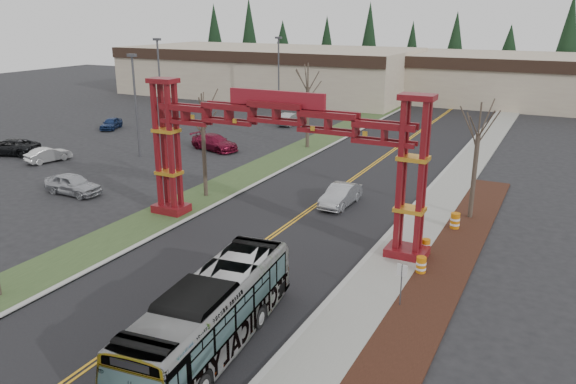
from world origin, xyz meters
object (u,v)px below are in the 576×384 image
Objects in this scene: light_pole_near at (135,99)px; light_pole_far at (279,69)px; bare_tree_right_far at (478,134)px; barrel_north at (455,222)px; bare_tree_median_mid at (203,121)px; retail_building_west at (270,71)px; bare_tree_median_far at (308,87)px; parked_car_mid_b at (111,123)px; parked_car_mid_a at (215,142)px; parked_car_far_a at (291,119)px; barrel_south at (421,266)px; transit_bus at (211,315)px; barrel_mid at (426,247)px; light_pole_mid at (159,76)px; retail_building_east at (538,80)px; gateway_arch at (277,136)px; street_sign at (402,277)px; parked_car_near_a at (73,184)px; parked_car_near_b at (48,155)px; silver_sedan at (340,195)px; parked_car_near_c at (9,147)px.

light_pole_far is (-0.29, 28.29, 0.29)m from light_pole_near.
bare_tree_right_far is 6.99× the size of barrel_north.
bare_tree_right_far is (18.00, 3.90, 0.05)m from bare_tree_median_mid.
bare_tree_median_mid is at bearing -66.23° from retail_building_west.
parked_car_mid_b is at bearing -175.93° from bare_tree_median_far.
parked_car_mid_a is 1.17× the size of parked_car_far_a.
barrel_south is 7.11m from barrel_north.
parked_car_mid_b is at bearing 132.19° from transit_bus.
bare_tree_right_far is 8.72m from barrel_mid.
light_pole_mid reaches higher than transit_bus.
parked_car_mid_a is 0.54× the size of light_pole_far.
retail_building_east is at bearing 36.48° from light_pole_far.
gateway_arch is 1.81× the size of light_pole_mid.
barrel_south is (-0.80, -63.65, -3.03)m from retail_building_east.
barrel_mid is (8.80, 0.94, -5.54)m from gateway_arch.
street_sign is 2.20× the size of barrel_south.
parked_car_near_a is 4.18× the size of barrel_north.
bare_tree_median_far is at bearing -113.97° from retail_building_east.
barrel_south is at bearing -54.00° from light_pole_far.
retail_building_west is 44.04m from light_pole_near.
light_pole_mid is at bearing 147.92° from barrel_mid.
parked_car_near_b is at bearing 58.72° from parked_car_near_a.
silver_sedan is at bearing 90.01° from transit_bus.
light_pole_mid is (-20.28, 20.19, 0.30)m from bare_tree_median_mid.
barrel_south is (37.48, -25.88, -5.34)m from light_pole_mid.
gateway_arch is 16.78× the size of barrel_north.
parked_car_near_b is at bearing -89.07° from parked_car_mid_b.
retail_building_east is at bearing 11.31° from retail_building_west.
transit_bus is at bearing -64.89° from light_pole_far.
parked_car_mid_b is (-42.13, -42.21, -2.85)m from retail_building_east.
bare_tree_median_far is at bearing 126.60° from barrel_south.
bare_tree_median_mid is 8.41× the size of barrel_mid.
light_pole_far reaches higher than retail_building_east.
retail_building_east is at bearing 89.33° from street_sign.
silver_sedan is 0.98× the size of parked_car_near_a.
transit_bus is at bearing -108.13° from bare_tree_right_far.
barrel_mid is at bearing -46.32° from parked_car_mid_b.
parked_car_near_b is at bearing 174.17° from bare_tree_median_mid.
gateway_arch is 2.43× the size of bare_tree_median_mid.
bare_tree_median_far is 16.15m from light_pole_near.
light_pole_mid is (-11.28, 24.19, 5.05)m from parked_car_near_a.
bare_tree_median_far is 7.61× the size of barrel_north.
street_sign is at bearing -117.40° from parked_car_mid_a.
light_pole_far reaches higher than street_sign.
gateway_arch is 23.26m from parked_car_mid_a.
bare_tree_median_far is at bearing 124.10° from silver_sedan.
parked_car_mid_b is at bearing 155.32° from barrel_mid.
barrel_north is at bearing 69.70° from parked_car_near_c.
street_sign is (9.21, -5.47, -4.46)m from gateway_arch.
street_sign is 6.52m from barrel_mid.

